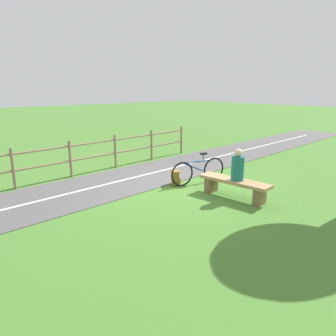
{
  "coord_description": "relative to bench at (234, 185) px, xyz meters",
  "views": [
    {
      "loc": [
        -6.2,
        5.68,
        2.67
      ],
      "look_at": [
        -0.99,
        1.16,
        0.89
      ],
      "focal_mm": 33.56,
      "sensor_mm": 36.0,
      "label": 1
    }
  ],
  "objects": [
    {
      "name": "bicycle",
      "position": [
        1.41,
        -0.2,
        0.04
      ],
      "size": [
        0.41,
        1.75,
        0.88
      ],
      "rotation": [
        0.0,
        0.0,
        1.36
      ],
      "color": "black",
      "rests_on": "ground_plane"
    },
    {
      "name": "path_centre_line",
      "position": [
        2.86,
        4.39,
        -0.31
      ],
      "size": [
        1.88,
        31.96,
        0.0
      ],
      "primitive_type": "cube",
      "rotation": [
        0.0,
        0.0,
        0.06
      ],
      "color": "silver",
      "rests_on": "paved_path"
    },
    {
      "name": "bench",
      "position": [
        0.0,
        0.0,
        0.0
      ],
      "size": [
        1.86,
        0.66,
        0.47
      ],
      "rotation": [
        0.0,
        0.0,
        0.12
      ],
      "color": "#A88456",
      "rests_on": "ground_plane"
    },
    {
      "name": "backpack",
      "position": [
        1.72,
        0.39,
        -0.13
      ],
      "size": [
        0.36,
        0.33,
        0.41
      ],
      "rotation": [
        0.0,
        0.0,
        2.53
      ],
      "color": "olive",
      "rests_on": "ground_plane"
    },
    {
      "name": "paved_path",
      "position": [
        2.86,
        4.39,
        -0.32
      ],
      "size": [
        4.49,
        36.08,
        0.02
      ],
      "primitive_type": "cube",
      "rotation": [
        0.0,
        0.0,
        0.06
      ],
      "color": "#565454",
      "rests_on": "ground_plane"
    },
    {
      "name": "fence_roadside",
      "position": [
        4.47,
        1.42,
        0.33
      ],
      "size": [
        0.71,
        8.34,
        1.13
      ],
      "rotation": [
        0.0,
        0.0,
        1.65
      ],
      "color": "#847051",
      "rests_on": "ground_plane"
    },
    {
      "name": "person_seated",
      "position": [
        -0.06,
        -0.01,
        0.48
      ],
      "size": [
        0.34,
        0.34,
        0.78
      ],
      "rotation": [
        0.0,
        0.0,
        0.12
      ],
      "color": "#1E6B66",
      "rests_on": "bench"
    },
    {
      "name": "ground_plane",
      "position": [
        1.7,
        0.39,
        -0.33
      ],
      "size": [
        80.0,
        80.0,
        0.0
      ],
      "primitive_type": "plane",
      "color": "#477A2D"
    }
  ]
}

